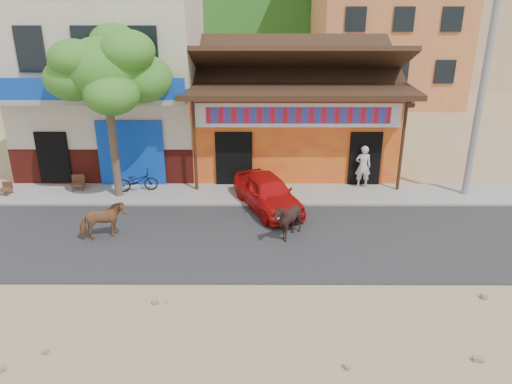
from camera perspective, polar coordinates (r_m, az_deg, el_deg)
ground at (r=13.28m, az=-2.04°, el=-10.57°), size 120.00×120.00×0.00m
road at (r=15.42m, az=-1.71°, el=-5.45°), size 60.00×5.00×0.04m
sidewalk at (r=18.58m, az=-1.38°, el=-0.30°), size 60.00×2.00×0.12m
dance_club at (r=21.87m, az=4.15°, el=7.96°), size 8.00×6.00×3.60m
cafe_building at (r=22.28m, az=-15.79°, el=11.94°), size 7.00×6.00×7.00m
apartment_front at (r=36.17m, az=14.65°, el=19.76°), size 9.00×9.00×12.00m
apartment_rear at (r=44.76m, az=24.42°, el=17.66°), size 8.00×8.00×10.00m
tree at (r=18.15m, az=-16.32°, el=8.43°), size 3.00×3.00×6.00m
utility_pole at (r=19.04m, az=24.52°, el=11.04°), size 0.24×0.24×8.00m
cow_tan at (r=15.93m, az=-17.12°, el=-3.18°), size 1.50×1.16×1.15m
cow_dark at (r=15.20m, az=3.62°, el=-3.22°), size 1.32×1.23×1.25m
red_car at (r=17.24m, az=1.35°, el=-0.04°), size 2.74×3.84×1.22m
scooter at (r=19.13m, az=-13.44°, el=1.23°), size 1.59×0.83×0.80m
pedestrian at (r=19.33m, az=12.13°, el=2.89°), size 0.61×0.41×1.63m
cafe_chair_left at (r=19.87m, az=-19.79°, el=1.61°), size 0.53×0.53×1.01m
cafe_chair_right at (r=20.48m, az=-26.83°, el=0.83°), size 0.44×0.44×0.83m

